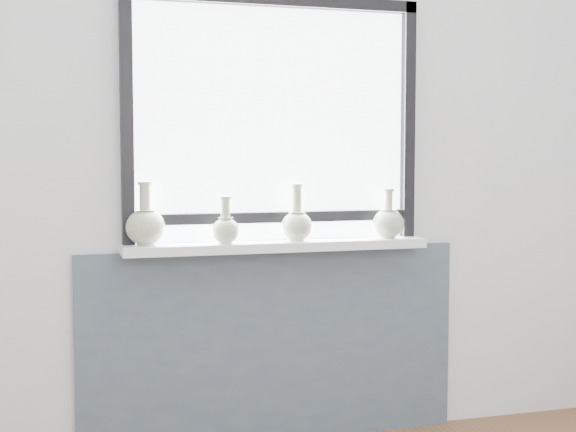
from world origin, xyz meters
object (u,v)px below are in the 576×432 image
object	(u,v)px
vase_c	(297,223)
vase_d	(388,222)
windowsill	(277,246)
vase_b	(226,228)
vase_a	(145,225)

from	to	relation	value
vase_c	vase_d	distance (m)	0.42
windowsill	vase_c	bearing A→B (deg)	-5.64
vase_c	vase_d	bearing A→B (deg)	-0.52
vase_c	vase_d	size ratio (longest dim) A/B	1.12
windowsill	vase_b	xyz separation A→B (m)	(-0.23, -0.03, 0.09)
vase_d	vase_c	bearing A→B (deg)	179.48
windowsill	vase_b	size ratio (longest dim) A/B	6.67
windowsill	vase_c	world-z (taller)	vase_c
windowsill	vase_b	distance (m)	0.25
vase_d	vase_a	bearing A→B (deg)	179.25
windowsill	vase_b	world-z (taller)	vase_b
vase_c	windowsill	bearing A→B (deg)	174.36
vase_a	vase_b	size ratio (longest dim) A/B	1.32
vase_a	vase_d	bearing A→B (deg)	-0.75
vase_c	vase_d	xyz separation A→B (m)	(0.42, -0.00, -0.00)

